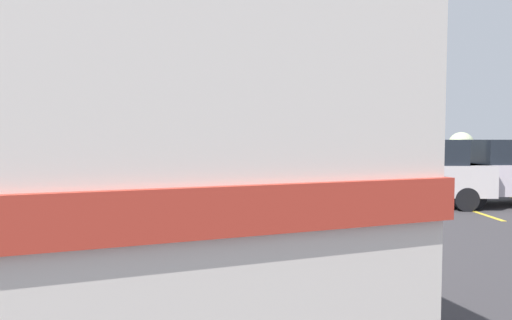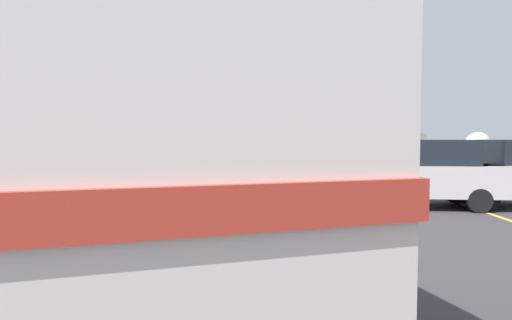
{
  "view_description": "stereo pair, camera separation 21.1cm",
  "coord_description": "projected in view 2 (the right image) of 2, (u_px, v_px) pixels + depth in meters",
  "views": [
    {
      "loc": [
        -0.16,
        -8.17,
        1.91
      ],
      "look_at": [
        -0.12,
        -2.92,
        1.64
      ],
      "focal_mm": 29.54,
      "sensor_mm": 36.0,
      "label": 1
    },
    {
      "loc": [
        0.05,
        -8.17,
        1.91
      ],
      "look_at": [
        -0.12,
        -2.92,
        1.64
      ],
      "focal_mm": 29.54,
      "sensor_mm": 36.0,
      "label": 2
    }
  ],
  "objects": [
    {
      "name": "ground",
      "position": [
        267.0,
        235.0,
        8.26
      ],
      "size": [
        32.0,
        26.0,
        0.02
      ],
      "color": "#373437"
    },
    {
      "name": "breakwater",
      "position": [
        263.0,
        164.0,
        20.0
      ],
      "size": [
        31.36,
        2.63,
        2.41
      ],
      "color": "#B2A798",
      "rests_on": "ground"
    },
    {
      "name": "vintage_coach",
      "position": [
        135.0,
        128.0,
        5.62
      ],
      "size": [
        5.08,
        8.89,
        3.7
      ],
      "rotation": [
        0.0,
        0.0,
        0.33
      ],
      "color": "black",
      "rests_on": "ground"
    },
    {
      "name": "parked_car_nearest",
      "position": [
        422.0,
        173.0,
        11.55
      ],
      "size": [
        4.19,
        1.93,
        1.86
      ],
      "rotation": [
        0.0,
        0.0,
        1.51
      ],
      "color": "black",
      "rests_on": "ground"
    },
    {
      "name": "lamp_post",
      "position": [
        284.0,
        76.0,
        13.89
      ],
      "size": [
        0.75,
        0.63,
        7.13
      ],
      "color": "#5B5B60",
      "rests_on": "ground"
    }
  ]
}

